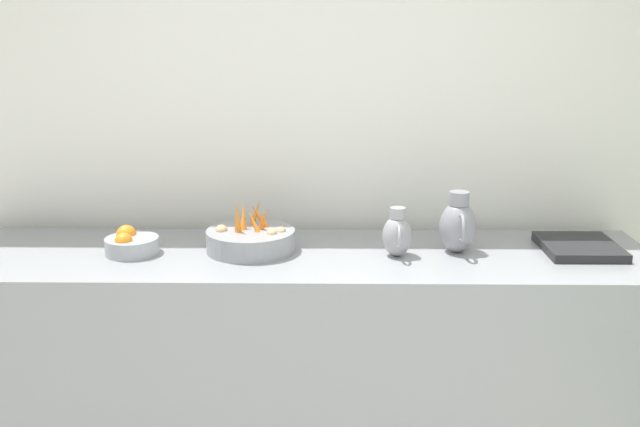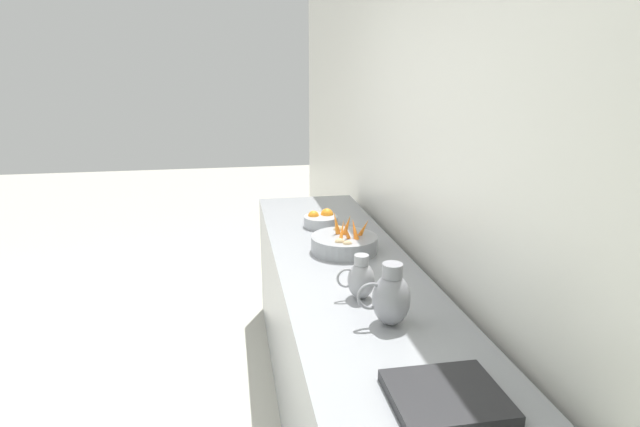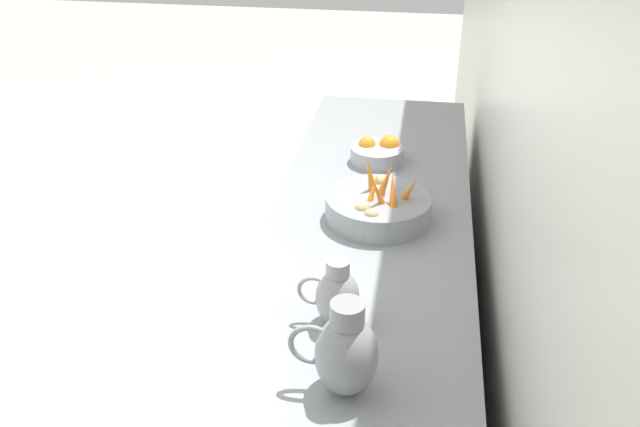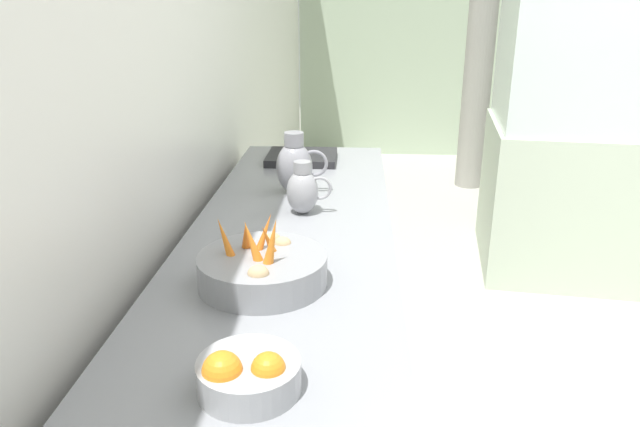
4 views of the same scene
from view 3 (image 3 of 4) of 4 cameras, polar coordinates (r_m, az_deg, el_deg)
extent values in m
cube|color=white|center=(1.51, 20.14, 4.46)|extent=(0.10, 8.79, 3.00)
cube|color=gray|center=(2.47, 3.30, -12.03)|extent=(0.71, 2.91, 0.93)
cylinder|color=gray|center=(2.34, 4.92, 0.46)|extent=(0.36, 0.36, 0.09)
torus|color=gray|center=(2.36, 4.88, -0.36)|extent=(0.21, 0.21, 0.01)
cone|color=orange|center=(2.27, 6.17, 1.82)|extent=(0.05, 0.10, 0.13)
cone|color=orange|center=(2.29, 7.58, 1.96)|extent=(0.08, 0.08, 0.13)
cone|color=orange|center=(2.34, 4.29, 3.06)|extent=(0.07, 0.04, 0.16)
cone|color=orange|center=(2.32, 5.55, 2.65)|extent=(0.07, 0.04, 0.15)
cone|color=orange|center=(2.29, 4.55, 2.06)|extent=(0.06, 0.08, 0.12)
cone|color=orange|center=(2.25, 4.93, 1.69)|extent=(0.08, 0.07, 0.13)
ellipsoid|color=tan|center=(2.21, 4.38, -0.09)|extent=(0.05, 0.04, 0.04)
ellipsoid|color=tan|center=(2.42, 5.01, 2.73)|extent=(0.06, 0.05, 0.05)
ellipsoid|color=tan|center=(2.24, 3.61, 0.43)|extent=(0.05, 0.04, 0.04)
cylinder|color=#9EA0A5|center=(2.77, 4.83, 4.98)|extent=(0.22, 0.22, 0.07)
sphere|color=orange|center=(2.78, 3.99, 5.79)|extent=(0.07, 0.07, 0.07)
sphere|color=orange|center=(2.79, 5.87, 5.79)|extent=(0.08, 0.08, 0.08)
ellipsoid|color=gray|center=(1.61, 2.24, -11.88)|extent=(0.15, 0.15, 0.21)
cylinder|color=gray|center=(1.53, 2.33, -8.46)|extent=(0.08, 0.08, 0.06)
torus|color=gray|center=(1.60, -0.71, -11.03)|extent=(0.11, 0.01, 0.11)
ellipsoid|color=#939399|center=(1.82, 1.48, -7.12)|extent=(0.12, 0.12, 0.17)
cylinder|color=#939399|center=(1.77, 1.52, -4.62)|extent=(0.06, 0.06, 0.04)
torus|color=#939399|center=(1.82, -0.55, -6.53)|extent=(0.09, 0.01, 0.09)
camera|label=1|loc=(3.46, -52.70, 14.12)|focal=40.88mm
camera|label=2|loc=(0.93, -109.79, -22.90)|focal=28.97mm
camera|label=4|loc=(3.59, 3.28, 22.59)|focal=33.21mm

